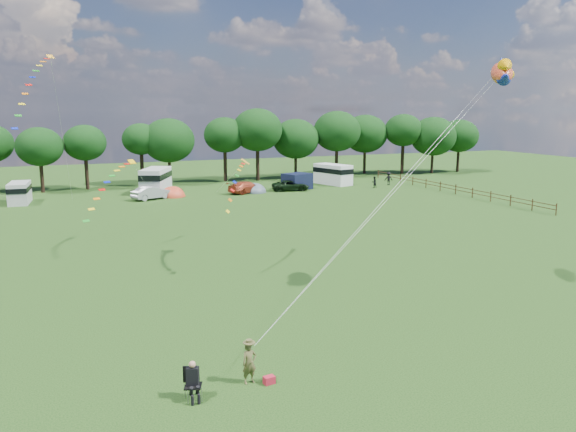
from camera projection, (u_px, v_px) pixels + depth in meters
name	position (u px, v px, depth m)	size (l,w,h in m)	color
ground_plane	(352.00, 330.00, 26.04)	(180.00, 180.00, 0.00)	black
tree_line	(196.00, 137.00, 76.89)	(102.98, 10.98, 10.27)	black
fence	(448.00, 187.00, 69.11)	(0.12, 33.12, 1.20)	#472D19
car_b	(151.00, 193.00, 63.90)	(1.60, 4.27, 1.51)	#A1A2A8
car_c	(247.00, 187.00, 68.71)	(2.02, 4.82, 1.45)	#9A351C
car_d	(291.00, 186.00, 70.72)	(2.17, 4.79, 1.31)	black
campervan_b	(19.00, 192.00, 61.06)	(2.32, 4.82, 2.30)	#BBBBBD
campervan_c	(156.00, 180.00, 68.84)	(4.84, 6.67, 3.01)	silver
campervan_d	(333.00, 174.00, 76.60)	(3.89, 6.04, 2.74)	white
tent_orange	(173.00, 196.00, 66.09)	(3.03, 3.31, 2.37)	#CF4225
tent_greyblue	(254.00, 192.00, 69.49)	(3.02, 3.31, 2.25)	#4C5A66
awning_navy	(297.00, 181.00, 72.08)	(3.24, 2.64, 2.03)	black
kite_flyer	(249.00, 363.00, 20.90)	(0.58, 0.38, 1.58)	brown
camp_chair	(192.00, 376.00, 19.73)	(0.74, 0.76, 1.45)	#99999E
kite_bag	(269.00, 380.00, 20.95)	(0.42, 0.28, 0.30)	#AE1A2E
fish_kite	(502.00, 73.00, 29.35)	(2.48, 3.12, 1.71)	#EB4D2B
streamer_kite_a	(36.00, 78.00, 42.64)	(3.27, 5.41, 5.72)	orange
streamer_kite_b	(114.00, 180.00, 40.38)	(4.23, 4.56, 3.77)	#EFB709
streamer_kite_c	(239.00, 176.00, 36.19)	(3.14, 5.06, 2.83)	gold
walker_a	(374.00, 182.00, 73.31)	(0.72, 0.45, 1.49)	black
walker_b	(389.00, 178.00, 76.07)	(1.15, 0.53, 1.77)	black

